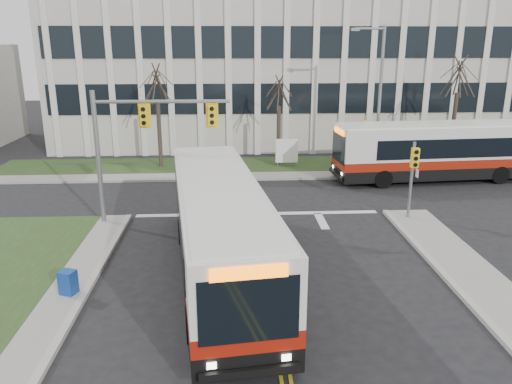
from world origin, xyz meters
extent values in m
plane|color=black|center=(0.00, 0.00, 0.00)|extent=(120.00, 120.00, 0.00)
cube|color=#9E9B93|center=(5.00, 15.20, 0.07)|extent=(44.00, 1.60, 0.14)
cube|color=#27431C|center=(5.00, 18.00, 0.06)|extent=(44.00, 5.00, 0.12)
cube|color=beige|center=(5.00, 30.00, 6.00)|extent=(40.00, 16.00, 12.00)
cylinder|color=slate|center=(-7.30, 7.20, 3.10)|extent=(0.22, 0.22, 6.20)
cylinder|color=slate|center=(-4.30, 7.20, 5.70)|extent=(6.00, 0.16, 0.16)
cube|color=yellow|center=(-5.10, 7.05, 5.10)|extent=(0.34, 0.24, 0.92)
cube|color=yellow|center=(-2.10, 7.05, 5.10)|extent=(0.34, 0.24, 0.92)
cylinder|color=slate|center=(7.20, 7.00, 1.90)|extent=(0.14, 0.14, 3.80)
cube|color=yellow|center=(7.20, 6.80, 3.10)|extent=(0.34, 0.24, 0.92)
cylinder|color=slate|center=(7.20, 15.50, 1.90)|extent=(0.14, 0.14, 3.80)
cube|color=yellow|center=(7.20, 15.30, 3.10)|extent=(0.34, 0.24, 0.92)
cylinder|color=slate|center=(8.20, 16.20, 4.60)|extent=(0.20, 0.20, 9.20)
cylinder|color=slate|center=(7.30, 16.20, 9.00)|extent=(1.80, 0.14, 0.14)
cube|color=slate|center=(6.40, 16.20, 8.95)|extent=(0.50, 0.25, 0.18)
cylinder|color=slate|center=(1.90, 17.50, 0.50)|extent=(0.08, 0.08, 1.00)
cylinder|color=slate|center=(3.10, 17.50, 0.50)|extent=(0.08, 0.08, 1.00)
cube|color=white|center=(2.50, 17.50, 1.20)|extent=(1.50, 0.12, 1.60)
cylinder|color=#42352B|center=(-6.00, 18.00, 2.31)|extent=(0.28, 0.28, 4.62)
cylinder|color=#42352B|center=(2.00, 18.20, 2.05)|extent=(0.28, 0.28, 4.09)
cylinder|color=#42352B|center=(14.00, 18.00, 2.48)|extent=(0.28, 0.28, 4.95)
cube|color=navy|center=(-6.80, 0.13, 0.47)|extent=(0.63, 0.60, 0.95)
camera|label=1|loc=(-1.34, -15.24, 8.24)|focal=35.00mm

